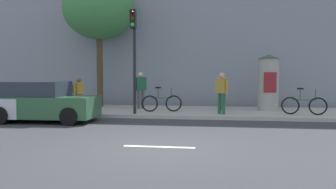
# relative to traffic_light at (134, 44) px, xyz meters

# --- Properties ---
(ground_plane) EXTENTS (80.00, 80.00, 0.00)m
(ground_plane) POSITION_rel_traffic_light_xyz_m (1.91, -5.24, -3.01)
(ground_plane) COLOR #38383A
(sidewalk_curb) EXTENTS (36.00, 4.00, 0.15)m
(sidewalk_curb) POSITION_rel_traffic_light_xyz_m (1.91, 1.76, -2.94)
(sidewalk_curb) COLOR #B2ADA3
(sidewalk_curb) RESTS_ON ground_plane
(lane_markings) EXTENTS (25.80, 0.16, 0.01)m
(lane_markings) POSITION_rel_traffic_light_xyz_m (1.91, -5.24, -3.01)
(lane_markings) COLOR silver
(lane_markings) RESTS_ON ground_plane
(building_backdrop) EXTENTS (36.00, 5.00, 11.10)m
(building_backdrop) POSITION_rel_traffic_light_xyz_m (1.91, 6.76, 2.54)
(building_backdrop) COLOR gray
(building_backdrop) RESTS_ON ground_plane
(traffic_light) EXTENTS (0.24, 0.45, 4.25)m
(traffic_light) POSITION_rel_traffic_light_xyz_m (0.00, 0.00, 0.00)
(traffic_light) COLOR black
(traffic_light) RESTS_ON sidewalk_curb
(poster_column) EXTENTS (1.01, 1.01, 2.54)m
(poster_column) POSITION_rel_traffic_light_xyz_m (5.72, 2.24, -1.58)
(poster_column) COLOR #9E9B93
(poster_column) RESTS_ON sidewalk_curb
(street_tree) EXTENTS (3.58, 3.58, 6.44)m
(street_tree) POSITION_rel_traffic_light_xyz_m (-2.48, 2.88, 2.02)
(street_tree) COLOR #4C3826
(street_tree) RESTS_ON sidewalk_curb
(pedestrian_in_dark_shirt) EXTENTS (0.51, 0.53, 1.72)m
(pedestrian_in_dark_shirt) POSITION_rel_traffic_light_xyz_m (3.58, 0.48, -1.84)
(pedestrian_in_dark_shirt) COLOR #1E5938
(pedestrian_in_dark_shirt) RESTS_ON sidewalk_curb
(pedestrian_in_light_jacket) EXTENTS (0.46, 0.55, 1.72)m
(pedestrian_in_light_jacket) POSITION_rel_traffic_light_xyz_m (3.63, 2.12, -1.84)
(pedestrian_in_light_jacket) COLOR #4C4C51
(pedestrian_in_light_jacket) RESTS_ON sidewalk_curb
(pedestrian_tallest) EXTENTS (0.48, 0.55, 1.49)m
(pedestrian_tallest) POSITION_rel_traffic_light_xyz_m (-2.81, 0.93, -1.99)
(pedestrian_tallest) COLOR #724C84
(pedestrian_tallest) RESTS_ON sidewalk_curb
(pedestrian_in_red_top) EXTENTS (0.51, 0.45, 1.74)m
(pedestrian_in_red_top) POSITION_rel_traffic_light_xyz_m (-0.19, 2.11, -1.84)
(pedestrian_in_red_top) COLOR #4C4C51
(pedestrian_in_red_top) RESTS_ON sidewalk_curb
(bicycle_leaning) EXTENTS (1.76, 0.27, 1.09)m
(bicycle_leaning) POSITION_rel_traffic_light_xyz_m (6.90, 0.73, -2.48)
(bicycle_leaning) COLOR black
(bicycle_leaning) RESTS_ON sidewalk_curb
(bicycle_upright) EXTENTS (1.74, 0.43, 1.09)m
(bicycle_upright) POSITION_rel_traffic_light_xyz_m (1.00, 1.01, -2.48)
(bicycle_upright) COLOR black
(bicycle_upright) RESTS_ON sidewalk_curb
(parked_car_red) EXTENTS (4.31, 1.92, 1.53)m
(parked_car_red) POSITION_rel_traffic_light_xyz_m (-3.34, -1.56, -2.28)
(parked_car_red) COLOR #2D5938
(parked_car_red) RESTS_ON ground_plane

